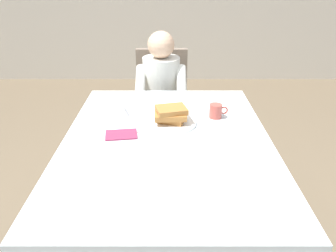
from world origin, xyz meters
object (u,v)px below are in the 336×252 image
at_px(dining_table_main, 165,153).
at_px(spoon_near_edge, 172,152).
at_px(cup_coffee, 214,111).
at_px(knife_right_of_plate, 203,125).
at_px(diner_person, 160,88).
at_px(breakfast_stack, 170,114).
at_px(fork_left_of_plate, 137,125).
at_px(chair_diner, 160,97).
at_px(syrup_pitcher, 121,110).
at_px(plate_breakfast, 170,123).

xyz_separation_m(dining_table_main, spoon_near_edge, (0.03, -0.14, 0.09)).
bearing_deg(cup_coffee, knife_right_of_plate, -123.20).
relative_size(diner_person, spoon_near_edge, 7.47).
distance_m(breakfast_stack, knife_right_of_plate, 0.20).
distance_m(dining_table_main, fork_left_of_plate, 0.25).
relative_size(dining_table_main, cup_coffee, 13.49).
distance_m(chair_diner, cup_coffee, 0.99).
distance_m(dining_table_main, knife_right_of_plate, 0.29).
xyz_separation_m(syrup_pitcher, spoon_near_edge, (0.30, -0.45, -0.04)).
distance_m(chair_diner, syrup_pitcher, 0.92).
height_order(dining_table_main, syrup_pitcher, syrup_pitcher).
bearing_deg(chair_diner, diner_person, 90.00).
bearing_deg(dining_table_main, syrup_pitcher, 131.06).
xyz_separation_m(plate_breakfast, fork_left_of_plate, (-0.19, -0.02, -0.01)).
distance_m(syrup_pitcher, knife_right_of_plate, 0.51).
bearing_deg(dining_table_main, cup_coffee, 43.13).
relative_size(chair_diner, plate_breakfast, 3.32).
bearing_deg(dining_table_main, knife_right_of_plate, 36.18).
height_order(chair_diner, plate_breakfast, chair_diner).
distance_m(dining_table_main, plate_breakfast, 0.21).
relative_size(plate_breakfast, knife_right_of_plate, 1.40).
distance_m(breakfast_stack, spoon_near_edge, 0.33).
height_order(plate_breakfast, breakfast_stack, breakfast_stack).
bearing_deg(chair_diner, dining_table_main, 92.36).
height_order(dining_table_main, spoon_near_edge, spoon_near_edge).
xyz_separation_m(dining_table_main, diner_person, (-0.05, 1.01, 0.02)).
height_order(diner_person, spoon_near_edge, diner_person).
bearing_deg(fork_left_of_plate, breakfast_stack, -85.22).
relative_size(dining_table_main, knife_right_of_plate, 7.62).
relative_size(plate_breakfast, spoon_near_edge, 1.87).
bearing_deg(syrup_pitcher, spoon_near_edge, -56.09).
bearing_deg(breakfast_stack, dining_table_main, -97.51).
bearing_deg(cup_coffee, chair_diner, 110.96).
bearing_deg(spoon_near_edge, dining_table_main, 115.69).
height_order(fork_left_of_plate, knife_right_of_plate, same).
bearing_deg(plate_breakfast, dining_table_main, -98.96).
bearing_deg(spoon_near_edge, cup_coffee, 70.27).
bearing_deg(fork_left_of_plate, plate_breakfast, -85.67).
bearing_deg(cup_coffee, plate_breakfast, -160.16).
bearing_deg(spoon_near_edge, chair_diner, 105.83).
xyz_separation_m(plate_breakfast, breakfast_stack, (-0.00, 0.00, 0.05)).
xyz_separation_m(syrup_pitcher, fork_left_of_plate, (0.11, -0.15, -0.04)).
relative_size(chair_diner, breakfast_stack, 4.77).
height_order(dining_table_main, fork_left_of_plate, fork_left_of_plate).
bearing_deg(dining_table_main, fork_left_of_plate, 135.36).
bearing_deg(syrup_pitcher, diner_person, 72.66).
bearing_deg(plate_breakfast, fork_left_of_plate, -173.99).
distance_m(dining_table_main, diner_person, 1.02).
height_order(plate_breakfast, syrup_pitcher, syrup_pitcher).
bearing_deg(breakfast_stack, plate_breakfast, -12.62).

